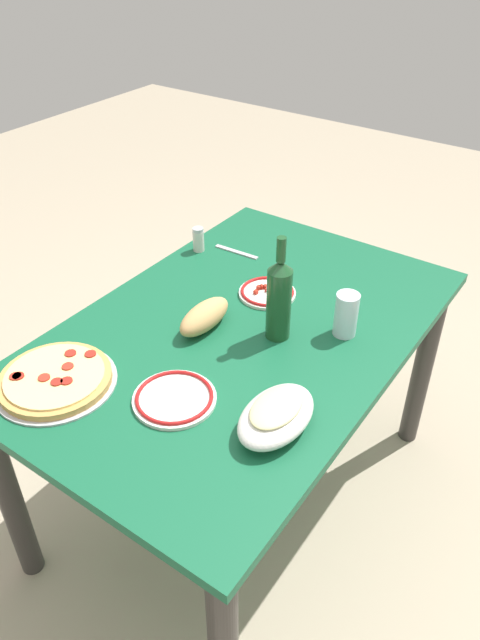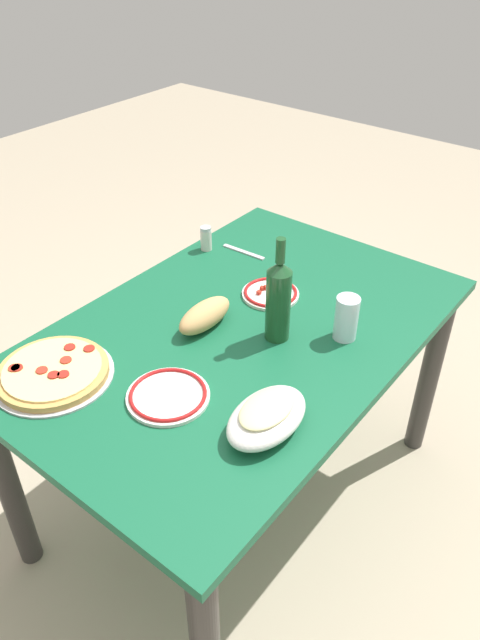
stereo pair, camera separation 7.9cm
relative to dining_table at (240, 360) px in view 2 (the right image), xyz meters
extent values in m
plane|color=tan|center=(0.00, 0.00, -0.63)|extent=(8.00, 8.00, 0.00)
cube|color=#145938|center=(0.00, 0.00, 0.10)|extent=(1.36, 0.90, 0.03)
cylinder|color=#33302D|center=(-0.62, -0.39, -0.27)|extent=(0.07, 0.07, 0.72)
cylinder|color=#33302D|center=(0.62, -0.39, -0.27)|extent=(0.07, 0.07, 0.72)
cylinder|color=#33302D|center=(-0.62, 0.39, -0.27)|extent=(0.07, 0.07, 0.72)
cylinder|color=#B7B7BC|center=(0.47, -0.25, 0.12)|extent=(0.31, 0.31, 0.01)
cylinder|color=tan|center=(0.47, -0.25, 0.13)|extent=(0.29, 0.29, 0.02)
cylinder|color=#EFD684|center=(0.47, -0.25, 0.15)|extent=(0.26, 0.26, 0.01)
cylinder|color=maroon|center=(0.36, -0.24, 0.15)|extent=(0.03, 0.03, 0.00)
cylinder|color=#B22D1E|center=(0.43, -0.25, 0.15)|extent=(0.03, 0.03, 0.00)
cylinder|color=maroon|center=(0.39, -0.28, 0.15)|extent=(0.03, 0.03, 0.00)
cylinder|color=maroon|center=(0.47, -0.21, 0.15)|extent=(0.03, 0.03, 0.00)
cylinder|color=maroon|center=(0.49, -0.22, 0.15)|extent=(0.03, 0.03, 0.00)
cylinder|color=#B22D1E|center=(0.49, -0.26, 0.15)|extent=(0.03, 0.03, 0.00)
cylinder|color=#B22D1E|center=(0.53, -0.33, 0.15)|extent=(0.03, 0.03, 0.00)
cylinder|color=maroon|center=(0.53, -0.32, 0.15)|extent=(0.03, 0.03, 0.00)
ellipsoid|color=white|center=(0.27, 0.29, 0.15)|extent=(0.24, 0.15, 0.07)
ellipsoid|color=#AD2819|center=(0.27, 0.29, 0.17)|extent=(0.20, 0.12, 0.03)
ellipsoid|color=beige|center=(0.27, 0.29, 0.19)|extent=(0.17, 0.10, 0.02)
cylinder|color=#194723|center=(-0.03, 0.11, 0.23)|extent=(0.07, 0.07, 0.22)
cone|color=#194723|center=(-0.03, 0.11, 0.35)|extent=(0.07, 0.07, 0.03)
cylinder|color=#194723|center=(-0.03, 0.11, 0.40)|extent=(0.03, 0.03, 0.07)
cylinder|color=silver|center=(-0.15, 0.26, 0.19)|extent=(0.07, 0.07, 0.13)
cylinder|color=white|center=(0.34, 0.04, 0.12)|extent=(0.21, 0.21, 0.01)
torus|color=red|center=(0.34, 0.04, 0.13)|extent=(0.20, 0.20, 0.01)
cylinder|color=white|center=(-0.19, -0.03, 0.12)|extent=(0.18, 0.18, 0.01)
torus|color=red|center=(-0.19, -0.03, 0.13)|extent=(0.17, 0.17, 0.01)
cube|color=#AD2819|center=(-0.20, -0.03, 0.14)|extent=(0.01, 0.01, 0.01)
cube|color=#AD2819|center=(-0.20, -0.06, 0.14)|extent=(0.01, 0.01, 0.01)
cube|color=#AD2819|center=(-0.19, -0.06, 0.14)|extent=(0.01, 0.01, 0.01)
cube|color=#AD2819|center=(-0.20, -0.02, 0.14)|extent=(0.01, 0.01, 0.01)
cube|color=#AD2819|center=(-0.21, -0.05, 0.14)|extent=(0.01, 0.01, 0.01)
cube|color=#AD2819|center=(-0.17, -0.06, 0.14)|extent=(0.01, 0.01, 0.01)
ellipsoid|color=tan|center=(0.05, -0.09, 0.16)|extent=(0.20, 0.08, 0.08)
cylinder|color=silver|center=(-0.30, -0.38, 0.16)|extent=(0.04, 0.04, 0.07)
cylinder|color=#B7B7BC|center=(-0.30, -0.38, 0.20)|extent=(0.04, 0.04, 0.01)
cube|color=#B7B7BC|center=(-0.36, -0.27, 0.12)|extent=(0.02, 0.17, 0.00)
camera|label=1|loc=(1.15, 0.80, 1.17)|focal=33.72mm
camera|label=2|loc=(1.10, 0.87, 1.17)|focal=33.72mm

